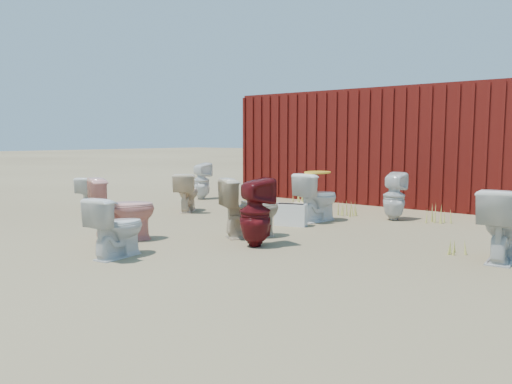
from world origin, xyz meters
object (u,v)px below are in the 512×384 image
Objects in this scene: toilet_back_beige_left at (187,192)px; loose_tank at (291,215)px; toilet_front_maroon at (255,212)px; toilet_front_e at (502,225)px; toilet_front_c at (117,227)px; shipping_container at (381,146)px; toilet_front_pink at (123,209)px; toilet_back_yellowlid at (317,197)px; toilet_back_beige_right at (250,208)px; toilet_back_e at (394,196)px; toilet_front_a at (92,194)px; toilet_back_a at (201,181)px.

toilet_back_beige_left is 1.45× the size of loose_tank.
toilet_front_maroon reaches higher than toilet_front_e.
toilet_front_c is at bearing 30.87° from toilet_front_e.
shipping_container is at bearing -96.60° from toilet_front_c.
toilet_front_pink is 1.18× the size of toilet_back_beige_left.
toilet_front_c is at bearing 93.18° from toilet_back_yellowlid.
toilet_back_e is (1.00, 2.63, -0.01)m from toilet_back_beige_right.
toilet_front_e is at bearing 171.83° from toilet_back_yellowlid.
toilet_back_beige_left is at bearing 21.82° from toilet_back_e.
toilet_back_beige_right is 1.75m from toilet_back_yellowlid.
toilet_front_pink is (2.83, -1.43, 0.11)m from toilet_front_a.
toilet_front_c is 4.38m from toilet_front_e.
shipping_container reaches higher than toilet_back_yellowlid.
toilet_back_yellowlid is (-0.40, 2.19, -0.04)m from toilet_front_maroon.
toilet_back_beige_right is 1.66× the size of loose_tank.
toilet_back_beige_right is at bearing 120.72° from toilet_back_beige_left.
toilet_front_c reaches higher than toilet_front_a.
shipping_container is 7.23× the size of toilet_back_beige_right.
toilet_front_a is at bearing -125.24° from shipping_container.
shipping_container reaches higher than toilet_front_e.
toilet_back_a is at bearing -141.67° from shipping_container.
toilet_front_a is 0.79× the size of toilet_back_e.
toilet_back_yellowlid is at bearing -58.97° from toilet_front_maroon.
toilet_front_pink is at bearing 46.89° from toilet_front_maroon.
toilet_back_yellowlid is 0.99× the size of toilet_back_e.
toilet_back_e is at bearing -95.04° from toilet_front_pink.
toilet_front_c is at bearing 107.81° from toilet_back_beige_right.
toilet_back_yellowlid is (0.03, 1.75, -0.01)m from toilet_back_beige_right.
toilet_back_a is at bearing -34.31° from toilet_front_pink.
toilet_front_e is 1.00× the size of toilet_back_a.
toilet_front_maroon is 2.23m from toilet_back_yellowlid.
toilet_back_a is at bearing -120.24° from toilet_front_a.
toilet_front_maroon is 1.07× the size of toilet_front_e.
toilet_back_e is at bearing -114.41° from toilet_front_c.
toilet_back_yellowlid reaches higher than toilet_back_beige_left.
toilet_back_beige_right is 2.82m from toilet_back_e.
loose_tank is at bearing 162.02° from toilet_back_a.
toilet_back_a is 1.03× the size of toilet_back_yellowlid.
toilet_back_beige_left is 0.87× the size of toilet_back_beige_right.
shipping_container is 5.83m from toilet_front_maroon.
toilet_front_a is at bearing -2.22° from toilet_front_pink.
toilet_back_beige_right is 1.03× the size of toilet_back_e.
shipping_container is at bearing -72.21° from toilet_front_pink.
toilet_front_e is 7.01m from toilet_back_a.
toilet_front_c is 5.59m from toilet_back_a.
toilet_front_a is 4.07m from loose_tank.
toilet_back_beige_left is 3.77m from toilet_back_e.
loose_tank is at bearing -54.20° from toilet_back_beige_right.
toilet_back_e is 1.87m from loose_tank.
shipping_container reaches higher than toilet_front_maroon.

